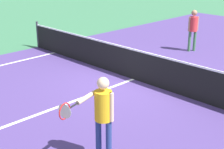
{
  "coord_description": "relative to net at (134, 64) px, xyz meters",
  "views": [
    {
      "loc": [
        6.41,
        -7.25,
        3.63
      ],
      "look_at": [
        1.21,
        -2.12,
        1.0
      ],
      "focal_mm": 53.89,
      "sensor_mm": 36.0,
      "label": 1
    }
  ],
  "objects": [
    {
      "name": "ground_plane",
      "position": [
        0.0,
        0.0,
        -0.49
      ],
      "size": [
        60.0,
        60.0,
        0.0
      ],
      "primitive_type": "plane",
      "color": "#38724C"
    },
    {
      "name": "court_surface_inbounds",
      "position": [
        0.0,
        0.0,
        -0.49
      ],
      "size": [
        10.62,
        24.4,
        0.0
      ],
      "primitive_type": "cube",
      "color": "#4C387A",
      "rests_on": "ground_plane"
    },
    {
      "name": "line_center_service",
      "position": [
        0.0,
        -3.2,
        -0.49
      ],
      "size": [
        0.1,
        6.4,
        0.01
      ],
      "primitive_type": "cube",
      "color": "white",
      "rests_on": "ground_plane"
    },
    {
      "name": "net",
      "position": [
        0.0,
        0.0,
        0.0
      ],
      "size": [
        10.57,
        0.09,
        1.07
      ],
      "color": "#33383D",
      "rests_on": "ground_plane"
    },
    {
      "name": "player_near",
      "position": [
        2.42,
        -3.56,
        0.51
      ],
      "size": [
        0.41,
        1.2,
        1.62
      ],
      "color": "navy",
      "rests_on": "ground_plane"
    },
    {
      "name": "player_far",
      "position": [
        -0.52,
        4.0,
        0.5
      ],
      "size": [
        0.32,
        0.37,
        1.62
      ],
      "color": "#3F7247",
      "rests_on": "ground_plane"
    }
  ]
}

